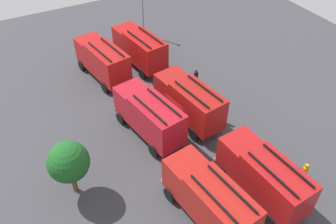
# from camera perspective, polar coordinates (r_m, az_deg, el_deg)

# --- Properties ---
(ground_plane) EXTENTS (56.05, 56.05, 0.00)m
(ground_plane) POSITION_cam_1_polar(r_m,az_deg,el_deg) (31.09, 0.00, -1.95)
(ground_plane) COLOR #38383D
(fire_truck_0) EXTENTS (7.36, 3.19, 3.88)m
(fire_truck_0) POSITION_cam_1_polar(r_m,az_deg,el_deg) (25.26, 15.18, -9.81)
(fire_truck_0) COLOR #A41516
(fire_truck_0) RESTS_ON ground
(fire_truck_1) EXTENTS (7.46, 3.52, 3.88)m
(fire_truck_1) POSITION_cam_1_polar(r_m,az_deg,el_deg) (30.22, 3.43, 1.88)
(fire_truck_1) COLOR maroon
(fire_truck_1) RESTS_ON ground
(fire_truck_2) EXTENTS (7.47, 3.54, 3.88)m
(fire_truck_2) POSITION_cam_1_polar(r_m,az_deg,el_deg) (37.58, -4.62, 10.39)
(fire_truck_2) COLOR #A81111
(fire_truck_2) RESTS_ON ground
(fire_truck_3) EXTENTS (7.45, 3.47, 3.88)m
(fire_truck_3) POSITION_cam_1_polar(r_m,az_deg,el_deg) (23.41, 6.68, -13.69)
(fire_truck_3) COLOR #A31A15
(fire_truck_3) RESTS_ON ground
(fire_truck_4) EXTENTS (7.50, 3.69, 3.88)m
(fire_truck_4) POSITION_cam_1_polar(r_m,az_deg,el_deg) (28.79, -3.06, -0.44)
(fire_truck_4) COLOR #A91420
(fire_truck_4) RESTS_ON ground
(fire_truck_5) EXTENTS (7.50, 3.68, 3.88)m
(fire_truck_5) POSITION_cam_1_polar(r_m,az_deg,el_deg) (36.04, -10.55, 8.34)
(fire_truck_5) COLOR #A71514
(fire_truck_5) RESTS_ON ground
(firefighter_0) EXTENTS (0.40, 0.48, 1.70)m
(firefighter_0) POSITION_cam_1_polar(r_m,az_deg,el_deg) (35.16, 4.53, 5.69)
(firefighter_0) COLOR black
(firefighter_0) RESTS_ON ground
(firefighter_1) EXTENTS (0.48, 0.38, 1.66)m
(firefighter_1) POSITION_cam_1_polar(r_m,az_deg,el_deg) (31.10, 8.56, -0.21)
(firefighter_1) COLOR black
(firefighter_1) RESTS_ON ground
(firefighter_2) EXTENTS (0.28, 0.44, 1.71)m
(firefighter_2) POSITION_cam_1_polar(r_m,az_deg,el_deg) (28.00, 21.20, -8.97)
(firefighter_2) COLOR black
(firefighter_2) RESTS_ON ground
(firefighter_3) EXTENTS (0.33, 0.46, 1.83)m
(firefighter_3) POSITION_cam_1_polar(r_m,az_deg,el_deg) (42.32, -5.20, 12.34)
(firefighter_3) COLOR black
(firefighter_3) RESTS_ON ground
(tree_1) EXTENTS (2.91, 2.91, 4.51)m
(tree_1) POSITION_cam_1_polar(r_m,az_deg,el_deg) (24.90, -15.81, -7.80)
(tree_1) COLOR brown
(tree_1) RESTS_ON ground
(traffic_cone_0) EXTENTS (0.46, 0.46, 0.66)m
(traffic_cone_0) POSITION_cam_1_polar(r_m,az_deg,el_deg) (26.65, -0.15, -10.42)
(traffic_cone_0) COLOR #F2600C
(traffic_cone_0) RESTS_ON ground
(lamppost) EXTENTS (0.36, 0.36, 6.46)m
(lamppost) POSITION_cam_1_polar(r_m,az_deg,el_deg) (42.90, -4.15, 16.91)
(lamppost) COLOR slate
(lamppost) RESTS_ON ground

